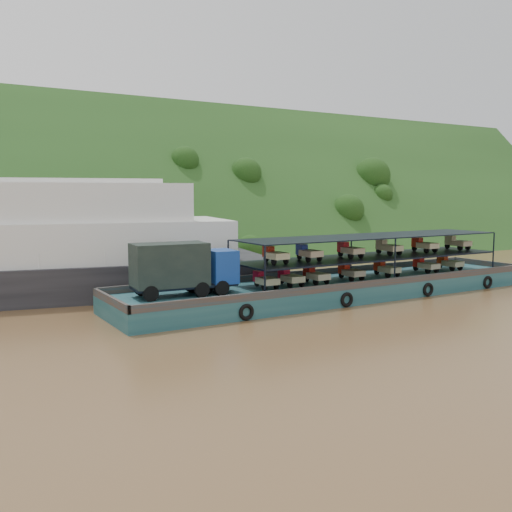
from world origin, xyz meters
TOP-DOWN VIEW (x-y plane):
  - ground at (0.00, 0.00)m, footprint 160.00×160.00m
  - hillside at (0.00, 36.00)m, footprint 140.00×39.60m
  - cargo_barge at (2.46, 0.43)m, footprint 35.00×7.18m

SIDE VIEW (x-z plane):
  - ground at x=0.00m, z-range 0.00..0.00m
  - hillside at x=0.00m, z-range -19.80..19.80m
  - cargo_barge at x=2.46m, z-range -1.17..3.50m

